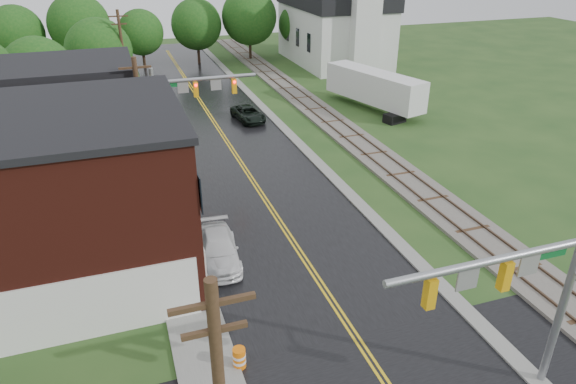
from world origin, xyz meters
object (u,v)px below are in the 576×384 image
utility_pole_b (143,129)px  utility_pole_c (124,56)px  church (339,18)px  tree_left_e (101,53)px  construction_barrel (239,358)px  pickup_white (219,249)px  traffic_signal_far (186,98)px  suv_dark (248,114)px  semi_trailer (374,87)px  tree_left_c (41,74)px  brick_building (29,204)px  traffic_signal_near (521,285)px

utility_pole_b → utility_pole_c: same height
church → tree_left_e: (-28.85, -7.84, -1.02)m
utility_pole_c → construction_barrel: 37.93m
pickup_white → traffic_signal_far: bearing=91.8°
suv_dark → construction_barrel: suv_dark is taller
suv_dark → semi_trailer: 12.45m
tree_left_c → suv_dark: 17.98m
brick_building → utility_pole_c: bearing=78.9°
construction_barrel → pickup_white: bearing=83.9°
construction_barrel → suv_dark: bearing=74.4°
utility_pole_c → tree_left_e: utility_pole_c is taller
semi_trailer → traffic_signal_near: bearing=-110.1°
tree_left_c → tree_left_e: size_ratio=0.94×
suv_dark → semi_trailer: semi_trailer is taller
church → utility_pole_b: bearing=-130.2°
utility_pole_c → tree_left_c: bearing=-149.8°
tree_left_c → traffic_signal_far: bearing=-51.2°
semi_trailer → construction_barrel: semi_trailer is taller
brick_building → suv_dark: size_ratio=3.18×
traffic_signal_near → semi_trailer: (11.91, 32.57, -2.80)m
traffic_signal_far → utility_pole_b: (-3.33, -5.00, -0.25)m
utility_pole_b → construction_barrel: utility_pole_b is taller
church → suv_dark: (-16.95, -18.59, -5.21)m
utility_pole_b → tree_left_e: utility_pole_b is taller
utility_pole_c → pickup_white: bearing=-85.1°
brick_building → tree_left_e: bearing=83.3°
tree_left_c → pickup_white: size_ratio=1.61×
tree_left_e → tree_left_c: bearing=-129.8°
tree_left_e → semi_trailer: 26.88m
brick_building → tree_left_c: size_ratio=1.87×
church → suv_dark: 25.69m
utility_pole_c → pickup_white: (2.60, -30.19, -4.03)m
traffic_signal_far → tree_left_c: bearing=128.8°
church → semi_trailer: bearing=-103.5°
semi_trailer → construction_barrel: (-20.39, -28.21, -1.72)m
traffic_signal_near → utility_pole_c: utility_pole_c is taller
utility_pole_c → tree_left_e: (-2.05, 1.90, 0.09)m
suv_dark → pickup_white: (-7.25, -21.33, 0.06)m
traffic_signal_near → traffic_signal_far: same height
traffic_signal_near → suv_dark: (-0.42, 33.15, -4.34)m
church → traffic_signal_far: bearing=-131.3°
traffic_signal_far → semi_trailer: (18.85, 7.57, -2.80)m
utility_pole_b → suv_dark: bearing=53.2°
utility_pole_b → brick_building: bearing=-129.1°
traffic_signal_far → tree_left_e: bearing=105.9°
traffic_signal_far → tree_left_e: 19.65m
traffic_signal_near → utility_pole_b: utility_pole_b is taller
tree_left_c → tree_left_e: 7.82m
church → utility_pole_c: church is taller
traffic_signal_near → suv_dark: 33.43m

